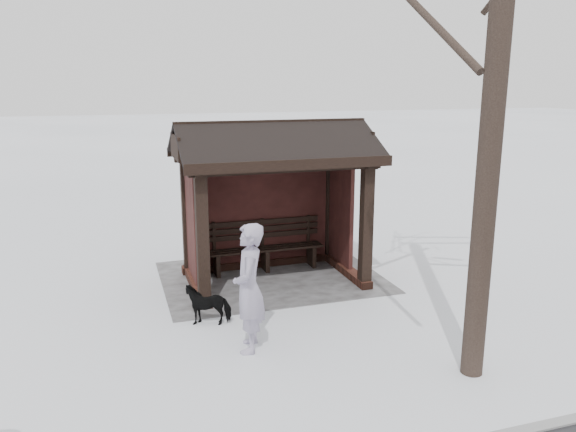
# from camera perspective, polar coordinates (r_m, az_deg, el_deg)

# --- Properties ---
(ground) EXTENTS (120.00, 120.00, 0.00)m
(ground) POSITION_cam_1_polar(r_m,az_deg,el_deg) (10.98, -1.44, -6.58)
(ground) COLOR white
(ground) RESTS_ON ground
(trampled_patch) EXTENTS (4.20, 3.20, 0.02)m
(trampled_patch) POSITION_cam_1_polar(r_m,az_deg,el_deg) (11.16, -1.73, -6.21)
(trampled_patch) COLOR gray
(trampled_patch) RESTS_ON ground
(bus_shelter) EXTENTS (3.60, 2.40, 3.09)m
(bus_shelter) POSITION_cam_1_polar(r_m,az_deg,el_deg) (10.59, -1.75, 4.78)
(bus_shelter) COLOR #321A12
(bus_shelter) RESTS_ON ground
(pedestrian) EXTENTS (0.62, 0.78, 1.87)m
(pedestrian) POSITION_cam_1_polar(r_m,az_deg,el_deg) (7.99, -3.99, -7.30)
(pedestrian) COLOR #A299B3
(pedestrian) RESTS_ON ground
(dog) EXTENTS (0.80, 0.52, 0.62)m
(dog) POSITION_cam_1_polar(r_m,az_deg,el_deg) (9.16, -8.10, -8.81)
(dog) COLOR black
(dog) RESTS_ON ground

